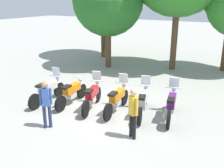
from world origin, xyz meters
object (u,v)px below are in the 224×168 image
motorcycle_5 (171,105)px  person_1 (46,101)px  person_0 (133,110)px  motorcycle_4 (143,102)px  tree_1 (108,1)px  motorcycle_1 (72,92)px  motorcycle_3 (117,99)px  motorcycle_2 (92,96)px  motorcycle_0 (48,90)px

motorcycle_5 → person_1: 4.34m
motorcycle_5 → person_0: size_ratio=1.33×
motorcycle_4 → motorcycle_5: 1.01m
tree_1 → motorcycle_5: bearing=-42.0°
motorcycle_1 → tree_1: size_ratio=0.36×
motorcycle_5 → tree_1: size_ratio=0.36×
person_0 → person_1: 2.86m
motorcycle_3 → motorcycle_2: bearing=96.9°
motorcycle_5 → motorcycle_1: bearing=88.5°
person_1 → motorcycle_1: bearing=-30.0°
person_0 → motorcycle_3: bearing=71.9°
motorcycle_4 → motorcycle_1: bearing=83.1°
motorcycle_1 → motorcycle_4: 2.95m
motorcycle_2 → person_1: person_1 is taller
motorcycle_1 → motorcycle_3: size_ratio=1.00×
person_1 → tree_1: size_ratio=0.27×
motorcycle_5 → person_1: person_1 is taller
motorcycle_1 → motorcycle_5: size_ratio=1.01×
motorcycle_1 → person_0: (3.30, -1.20, 0.44)m
motorcycle_4 → tree_1: tree_1 is taller
person_0 → tree_1: (-5.07, 7.04, 3.02)m
motorcycle_0 → motorcycle_4: same height
motorcycle_1 → tree_1: bearing=11.5°
motorcycle_5 → motorcycle_0: bearing=90.3°
motorcycle_2 → tree_1: tree_1 is taller
motorcycle_5 → person_1: (-3.33, -2.75, 0.43)m
motorcycle_1 → motorcycle_3: (1.95, 0.26, 0.01)m
motorcycle_3 → tree_1: tree_1 is taller
motorcycle_1 → motorcycle_2: (0.96, 0.04, 0.01)m
person_1 → motorcycle_4: bearing=-89.0°
motorcycle_1 → motorcycle_5: (3.89, 0.75, 0.01)m
motorcycle_2 → motorcycle_4: (1.95, 0.43, 0.00)m
motorcycle_5 → person_1: size_ratio=1.32×
motorcycle_3 → motorcycle_4: (0.97, 0.21, 0.00)m
motorcycle_3 → motorcycle_5: bearing=-81.6°
motorcycle_5 → motorcycle_4: bearing=93.3°
person_0 → motorcycle_2: bearing=91.0°
motorcycle_1 → tree_1: tree_1 is taller
motorcycle_1 → motorcycle_2: 0.97m
motorcycle_3 → person_1: bearing=142.8°
motorcycle_4 → motorcycle_0: bearing=85.7°
motorcycle_2 → motorcycle_5: 3.01m
motorcycle_1 → motorcycle_4: size_ratio=1.03×
motorcycle_4 → tree_1: size_ratio=0.35×
motorcycle_3 → person_1: person_1 is taller
motorcycle_0 → motorcycle_4: size_ratio=1.03×
motorcycle_3 → motorcycle_4: size_ratio=1.03×
person_0 → person_1: (-2.75, -0.81, 0.00)m
motorcycle_4 → person_1: bearing=120.4°
motorcycle_2 → motorcycle_5: bearing=-92.7°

